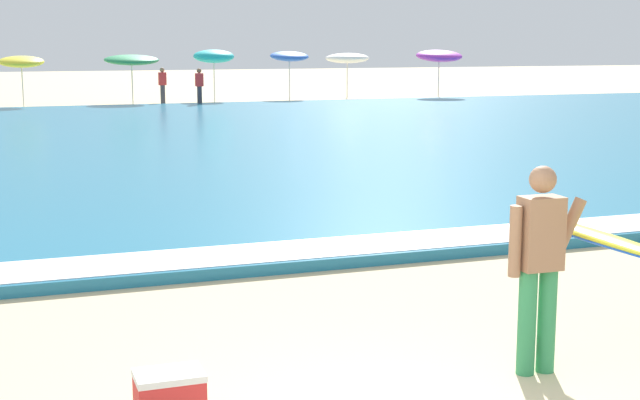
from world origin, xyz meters
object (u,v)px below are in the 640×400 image
object	(u,v)px
beach_umbrella_7	(439,56)
cooler_box	(170,396)
beach_umbrella_5	(289,56)
beach_umbrella_6	(347,58)
beachgoer_near_row_mid	(199,86)
beach_umbrella_4	(214,56)
surfer_with_board	(563,250)
beach_umbrella_3	(131,60)
beach_umbrella_2	(21,62)
beachgoer_near_row_left	(163,85)

from	to	relation	value
beach_umbrella_7	cooler_box	xyz separation A→B (m)	(-18.65, -32.51, -1.82)
cooler_box	beach_umbrella_5	bearing A→B (deg)	70.87
beach_umbrella_6	beachgoer_near_row_mid	world-z (taller)	beach_umbrella_6
beach_umbrella_5	beach_umbrella_7	world-z (taller)	beach_umbrella_7
beach_umbrella_4	beach_umbrella_5	xyz separation A→B (m)	(3.56, 0.19, -0.02)
beachgoer_near_row_mid	surfer_with_board	bearing A→B (deg)	-96.86
beach_umbrella_3	beach_umbrella_5	distance (m)	7.26
beach_umbrella_7	beach_umbrella_5	bearing A→B (deg)	168.77
beach_umbrella_6	cooler_box	xyz separation A→B (m)	(-14.99, -34.94, -1.69)
beach_umbrella_3	beach_umbrella_2	bearing A→B (deg)	-174.23
beach_umbrella_2	beach_umbrella_7	xyz separation A→B (m)	(18.57, -0.20, 0.13)
beach_umbrella_2	beachgoer_near_row_mid	distance (m)	7.15
beach_umbrella_3	beachgoer_near_row_left	world-z (taller)	beach_umbrella_3
beach_umbrella_7	beach_umbrella_2	bearing A→B (deg)	179.39
beach_umbrella_2	beach_umbrella_4	xyz separation A→B (m)	(8.12, 0.98, 0.15)
surfer_with_board	beachgoer_near_row_mid	xyz separation A→B (m)	(3.78, 31.41, -0.18)
beach_umbrella_6	cooler_box	distance (m)	38.05
beach_umbrella_3	beach_umbrella_4	size ratio (longest dim) A/B	0.98
beach_umbrella_6	cooler_box	world-z (taller)	beach_umbrella_6
beach_umbrella_2	beach_umbrella_6	distance (m)	15.08
beach_umbrella_7	beachgoer_near_row_left	bearing A→B (deg)	178.22
beach_umbrella_4	beach_umbrella_6	xyz separation A→B (m)	(6.80, 1.24, -0.15)
beach_umbrella_6	beachgoer_near_row_mid	bearing A→B (deg)	-155.86
beachgoer_near_row_left	beach_umbrella_3	bearing A→B (deg)	168.82
beach_umbrella_2	beach_umbrella_7	size ratio (longest dim) A/B	0.93
beach_umbrella_2	beach_umbrella_3	bearing A→B (deg)	5.77
beach_umbrella_3	beach_umbrella_7	bearing A→B (deg)	-2.62
beach_umbrella_3	beach_umbrella_5	size ratio (longest dim) A/B	1.00
beach_umbrella_3	beach_umbrella_6	world-z (taller)	beach_umbrella_3
cooler_box	surfer_with_board	bearing A→B (deg)	-0.86
beach_umbrella_4	beach_umbrella_2	bearing A→B (deg)	-173.08
beach_umbrella_4	cooler_box	bearing A→B (deg)	-103.67
beach_umbrella_6	beach_umbrella_7	xyz separation A→B (m)	(3.65, -2.42, 0.13)
beach_umbrella_7	beach_umbrella_6	bearing A→B (deg)	146.43
beach_umbrella_5	beachgoer_near_row_mid	bearing A→B (deg)	-151.95
beach_umbrella_7	beachgoer_near_row_mid	xyz separation A→B (m)	(-11.63, -1.15, -1.16)
surfer_with_board	beachgoer_near_row_mid	bearing A→B (deg)	83.14
beach_umbrella_4	beach_umbrella_7	xyz separation A→B (m)	(10.45, -1.18, -0.02)
beach_umbrella_3	beachgoer_near_row_left	bearing A→B (deg)	-11.18
beach_umbrella_5	beach_umbrella_6	size ratio (longest dim) A/B	1.08
beach_umbrella_4	beachgoer_near_row_mid	xyz separation A→B (m)	(-1.17, -2.33, -1.18)
beachgoer_near_row_left	beachgoer_near_row_mid	xyz separation A→B (m)	(1.26, -1.55, 0.00)
beach_umbrella_3	beachgoer_near_row_mid	bearing A→B (deg)	-35.71
beach_umbrella_5	beachgoer_near_row_mid	size ratio (longest dim) A/B	1.46
beachgoer_near_row_left	beach_umbrella_2	bearing A→B (deg)	-177.94
beach_umbrella_2	beach_umbrella_4	size ratio (longest dim) A/B	0.92
beach_umbrella_4	beachgoer_near_row_left	world-z (taller)	beach_umbrella_4
beachgoer_near_row_mid	beach_umbrella_4	bearing A→B (deg)	63.30
beach_umbrella_7	beach_umbrella_4	bearing A→B (deg)	173.55
surfer_with_board	beach_umbrella_6	world-z (taller)	beach_umbrella_6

